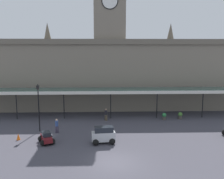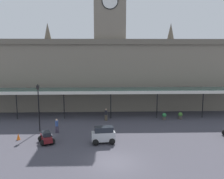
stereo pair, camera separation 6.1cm
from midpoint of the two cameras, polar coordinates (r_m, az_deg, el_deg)
The scene contains 11 objects.
ground_plane at distance 22.75m, azimuth 0.65°, elevation -16.05°, with size 140.00×140.00×0.00m, color #403E47.
station_building at distance 41.50m, azimuth -0.60°, elevation 4.58°, with size 43.55×6.45×20.97m.
entrance_canopy at distance 36.41m, azimuth -0.40°, elevation -0.11°, with size 39.08×3.26×3.95m.
car_maroon_sedan at distance 27.65m, azimuth -14.55°, elevation -10.55°, with size 1.99×2.23×1.19m.
car_silver_van at distance 26.65m, azimuth -1.98°, elevation -10.31°, with size 2.49×1.77×1.77m.
pedestrian_beside_cars at distance 30.39m, azimuth -12.33°, elevation -7.84°, with size 0.39×0.34×1.67m.
pedestrian_near_entrance at distance 34.60m, azimuth -1.42°, elevation -5.53°, with size 0.37×0.34×1.67m.
victorian_lamppost at distance 30.93m, azimuth -16.18°, elevation -2.84°, with size 0.30×0.30×5.63m.
traffic_cone at distance 29.51m, azimuth -20.29°, elevation -9.88°, with size 0.40×0.40×0.69m, color orange.
planter_forecourt_centre at distance 35.82m, azimuth 11.54°, elevation -5.89°, with size 0.60×0.60×0.96m.
planter_near_kerb at distance 36.72m, azimuth 14.97°, elevation -5.65°, with size 0.60×0.60×0.96m.
Camera 1 is at (-0.95, -20.56, 9.71)m, focal length 40.84 mm.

